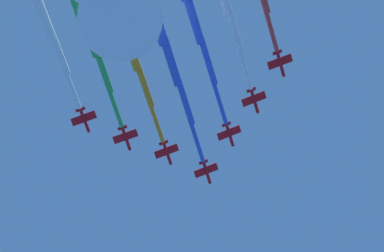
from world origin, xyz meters
name	(u,v)px	position (x,y,z in m)	size (l,w,h in m)	color
jet_lead	(171,61)	(22.62, -6.78, 149.33)	(66.34, 24.31, 4.26)	red
jet_port_inner	(130,47)	(26.71, -19.98, 151.10)	(62.68, 23.75, 4.20)	red
jet_starboard_inner	(193,18)	(36.11, 0.52, 151.77)	(67.40, 25.17, 4.30)	red
jet_port_mid	(89,35)	(31.36, -32.33, 148.49)	(59.86, 21.88, 4.17)	red
jet_port_outer	(44,16)	(37.37, -46.31, 148.67)	(59.17, 22.51, 4.25)	red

